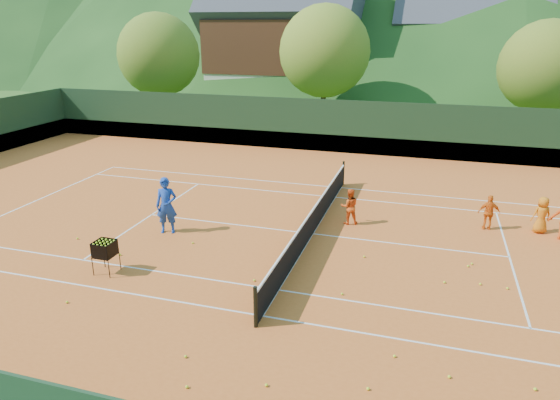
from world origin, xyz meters
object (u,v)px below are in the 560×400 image
(student_b, at_px, (489,213))
(chalet_left, at_px, (283,40))
(coach, at_px, (167,206))
(ball_hopper, at_px, (105,249))
(student_a, at_px, (349,206))
(tennis_net, at_px, (313,221))
(chalet_mid, at_px, (466,48))
(student_c, at_px, (542,215))

(student_b, bearing_deg, chalet_left, -64.20)
(coach, bearing_deg, chalet_left, 81.62)
(coach, xyz_separation_m, ball_hopper, (-0.24, -3.25, -0.26))
(student_b, bearing_deg, coach, 14.27)
(chalet_left, bearing_deg, ball_hopper, -82.05)
(coach, height_order, student_a, coach)
(ball_hopper, bearing_deg, tennis_net, 41.63)
(chalet_mid, bearing_deg, student_c, -87.04)
(student_c, bearing_deg, chalet_mid, -105.87)
(student_a, height_order, ball_hopper, student_a)
(coach, relative_size, tennis_net, 0.17)
(tennis_net, relative_size, ball_hopper, 12.07)
(student_b, distance_m, chalet_mid, 32.06)
(student_c, xyz_separation_m, ball_hopper, (-12.80, -7.05, 0.09))
(coach, xyz_separation_m, chalet_left, (-5.07, 31.34, 4.62))
(student_c, distance_m, chalet_mid, 31.88)
(student_a, distance_m, chalet_left, 31.12)
(coach, bearing_deg, student_a, 6.49)
(student_b, height_order, ball_hopper, student_b)
(student_c, bearing_deg, tennis_net, -0.99)
(coach, height_order, ball_hopper, coach)
(student_c, relative_size, chalet_left, 0.10)
(coach, xyz_separation_m, student_b, (10.83, 3.58, -0.36))
(ball_hopper, distance_m, chalet_mid, 40.40)
(coach, bearing_deg, tennis_net, -2.36)
(tennis_net, relative_size, chalet_left, 0.87)
(student_b, distance_m, chalet_left, 32.38)
(chalet_left, xyz_separation_m, chalet_mid, (16.00, 4.00, -0.66))
(student_b, bearing_deg, chalet_mid, -94.18)
(chalet_left, distance_m, chalet_mid, 16.51)
(student_a, distance_m, chalet_mid, 33.32)
(student_a, distance_m, student_c, 6.68)
(student_c, bearing_deg, coach, -2.01)
(student_a, bearing_deg, chalet_left, -86.69)
(coach, xyz_separation_m, tennis_net, (4.93, 1.34, -0.50))
(student_b, bearing_deg, student_c, -176.64)
(student_b, bearing_deg, tennis_net, 16.75)
(coach, xyz_separation_m, student_a, (5.98, 2.67, -0.33))
(tennis_net, bearing_deg, chalet_left, 108.43)
(student_b, relative_size, chalet_mid, 0.10)
(student_c, height_order, ball_hopper, student_c)
(student_b, relative_size, student_c, 0.97)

